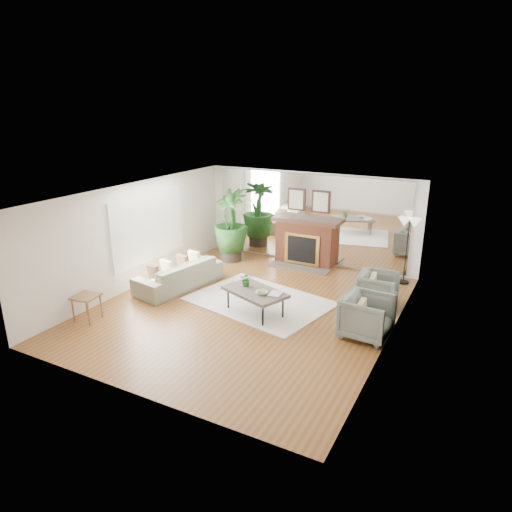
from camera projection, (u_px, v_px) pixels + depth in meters
The scene contains 18 objects.
ground at pixel (247, 308), 9.87m from camera, with size 7.00×7.00×0.00m, color brown.
wall_left at pixel (136, 235), 10.80m from camera, with size 0.02×7.00×2.50m, color silver.
wall_right at pixel (393, 278), 8.16m from camera, with size 0.02×7.00×2.50m, color silver.
wall_back at pixel (309, 218), 12.41m from camera, with size 6.00×0.02×2.50m, color silver.
mirror_panel at pixel (308, 218), 12.39m from camera, with size 5.40×0.04×2.40m, color silver.
window_panel at pixel (148, 227), 11.09m from camera, with size 0.04×2.40×1.50m, color #B2E09E.
fireplace at pixel (305, 241), 12.40m from camera, with size 1.85×0.83×2.05m.
area_rug at pixel (259, 301), 10.19m from camera, with size 2.94×2.10×0.03m, color white.
coffee_table at pixel (255, 292), 9.46m from camera, with size 1.52×1.20×0.53m.
sofa at pixel (179, 275), 10.91m from camera, with size 2.22×0.87×0.65m, color gray.
armchair_back at pixel (378, 289), 9.90m from camera, with size 0.80×0.83×0.75m, color gray.
armchair_front at pixel (367, 317), 8.56m from camera, with size 0.87×0.90×0.82m, color gray.
side_table at pixel (86, 299), 9.20m from camera, with size 0.53×0.53×0.54m.
potted_ficus at pixel (230, 223), 12.60m from camera, with size 1.21×1.21×2.02m.
floor_lamp at pixel (409, 228), 10.84m from camera, with size 0.54×0.30×1.65m.
tabletop_plant at pixel (247, 279), 9.63m from camera, with size 0.27×0.23×0.30m, color #306726.
fruit_bowl at pixel (262, 293), 9.26m from camera, with size 0.24×0.24×0.06m, color olive.
book at pixel (270, 293), 9.29m from camera, with size 0.24×0.32×0.02m, color olive.
Camera 1 is at (4.37, -7.88, 4.19)m, focal length 32.00 mm.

